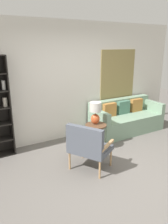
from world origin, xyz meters
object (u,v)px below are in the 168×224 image
Objects in this scene: couch at (125,119)px; side_table at (96,128)px; armchair at (88,145)px; table_lamp at (95,112)px.

couch is 1.35m from side_table.
table_lamp is at bearing 49.05° from armchair.
table_lamp is (-1.23, -0.43, 0.50)m from couch.
armchair is at bearing -132.49° from side_table.
table_lamp is (0.62, 0.71, 0.32)m from armchair.
couch is at bearing 21.51° from side_table.
side_table is (-1.25, -0.49, 0.16)m from couch.
side_table is (0.60, 0.65, -0.02)m from armchair.
table_lamp reaches higher than couch.
table_lamp reaches higher than side_table.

